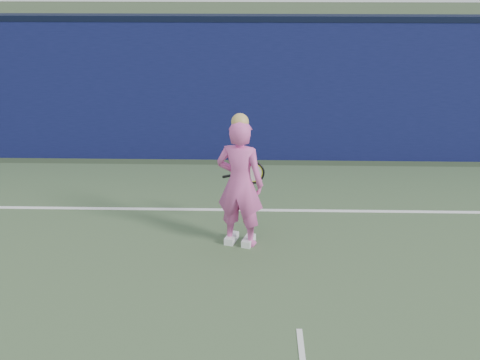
{
  "coord_description": "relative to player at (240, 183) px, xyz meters",
  "views": [
    {
      "loc": [
        -0.48,
        -4.26,
        3.72
      ],
      "look_at": [
        -0.66,
        2.94,
        0.91
      ],
      "focal_mm": 45.0,
      "sensor_mm": 36.0,
      "label": 1
    }
  ],
  "objects": [
    {
      "name": "backstop_wall",
      "position": [
        0.66,
        3.56,
        0.39
      ],
      "size": [
        24.0,
        0.4,
        2.5
      ],
      "primitive_type": "cube",
      "color": "#0D123C",
      "rests_on": "ground"
    },
    {
      "name": "racket",
      "position": [
        0.13,
        0.42,
        -0.01
      ],
      "size": [
        0.59,
        0.19,
        0.32
      ],
      "rotation": [
        0.0,
        0.0,
        -0.35
      ],
      "color": "black",
      "rests_on": "ground"
    },
    {
      "name": "player",
      "position": [
        0.0,
        0.0,
        0.0
      ],
      "size": [
        0.72,
        0.57,
        1.79
      ],
      "rotation": [
        0.0,
        0.0,
        2.85
      ],
      "color": "#E157A9",
      "rests_on": "ground"
    },
    {
      "name": "wall_cap",
      "position": [
        0.66,
        3.56,
        1.69
      ],
      "size": [
        24.0,
        0.42,
        0.1
      ],
      "primitive_type": "cube",
      "color": "black",
      "rests_on": "backstop_wall"
    }
  ]
}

